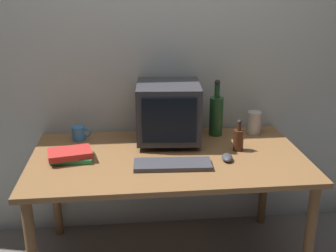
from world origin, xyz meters
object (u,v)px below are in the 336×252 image
object	(u,v)px
computer_mouse	(227,158)
book_stack	(71,155)
metal_canister	(254,123)
crt_monitor	(168,112)
keyboard	(173,165)
mug	(79,133)
bottle_tall	(216,114)
bottle_short	(238,139)

from	to	relation	value
computer_mouse	book_stack	xyz separation A→B (m)	(-0.87, 0.09, 0.01)
computer_mouse	metal_canister	bearing A→B (deg)	61.66
crt_monitor	metal_canister	world-z (taller)	crt_monitor
keyboard	computer_mouse	size ratio (longest dim) A/B	4.20
computer_mouse	mug	world-z (taller)	mug
computer_mouse	bottle_tall	bearing A→B (deg)	92.51
crt_monitor	bottle_tall	bearing A→B (deg)	15.31
crt_monitor	keyboard	bearing A→B (deg)	-92.51
crt_monitor	mug	world-z (taller)	crt_monitor
crt_monitor	bottle_short	world-z (taller)	crt_monitor
keyboard	bottle_short	distance (m)	0.46
bottle_short	metal_canister	xyz separation A→B (m)	(0.18, 0.27, 0.00)
computer_mouse	bottle_short	xyz separation A→B (m)	(0.10, 0.14, 0.05)
crt_monitor	keyboard	xyz separation A→B (m)	(-0.02, -0.38, -0.18)
keyboard	mug	size ratio (longest dim) A/B	3.50
bottle_short	mug	distance (m)	0.99
keyboard	book_stack	bearing A→B (deg)	169.15
crt_monitor	computer_mouse	world-z (taller)	crt_monitor
metal_canister	computer_mouse	bearing A→B (deg)	-123.95
crt_monitor	bottle_short	size ratio (longest dim) A/B	2.18
crt_monitor	book_stack	xyz separation A→B (m)	(-0.57, -0.24, -0.16)
metal_canister	crt_monitor	bearing A→B (deg)	-172.03
metal_canister	keyboard	bearing A→B (deg)	-142.09
mug	metal_canister	size ratio (longest dim) A/B	0.80
keyboard	bottle_tall	bearing A→B (deg)	57.31
bottle_tall	book_stack	xyz separation A→B (m)	(-0.89, -0.33, -0.11)
mug	bottle_short	bearing A→B (deg)	-15.40
crt_monitor	bottle_tall	world-z (taller)	crt_monitor
keyboard	computer_mouse	xyz separation A→B (m)	(0.31, 0.05, 0.01)
bottle_short	book_stack	world-z (taller)	bottle_short
bottle_tall	crt_monitor	bearing A→B (deg)	-164.69
book_stack	mug	world-z (taller)	mug
crt_monitor	bottle_tall	size ratio (longest dim) A/B	1.13
book_stack	metal_canister	bearing A→B (deg)	15.64
keyboard	bottle_tall	world-z (taller)	bottle_tall
bottle_short	mug	size ratio (longest dim) A/B	1.58
crt_monitor	computer_mouse	size ratio (longest dim) A/B	4.14
mug	computer_mouse	bearing A→B (deg)	-25.35
computer_mouse	bottle_tall	size ratio (longest dim) A/B	0.27
bottle_tall	keyboard	bearing A→B (deg)	-125.78
bottle_tall	computer_mouse	bearing A→B (deg)	-93.10
bottle_short	metal_canister	bearing A→B (deg)	56.65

